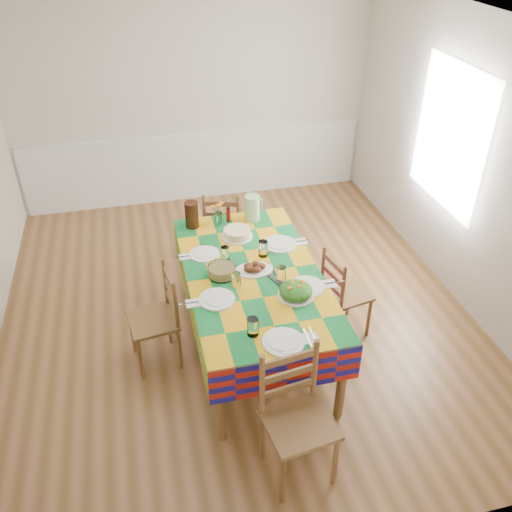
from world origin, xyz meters
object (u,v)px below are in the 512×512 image
(tea_pitcher, at_px, (192,215))
(chair_near, at_px, (296,418))
(chair_far, at_px, (224,230))
(meat_platter, at_px, (254,268))
(chair_left, at_px, (158,319))
(green_pitcher, at_px, (252,208))
(chair_right, at_px, (343,294))
(dining_table, at_px, (253,281))

(tea_pitcher, distance_m, chair_near, 2.27)
(tea_pitcher, xyz_separation_m, chair_far, (0.38, 0.44, -0.48))
(meat_platter, bearing_deg, chair_left, -178.84)
(tea_pitcher, bearing_deg, chair_left, -117.02)
(meat_platter, bearing_deg, chair_near, -90.94)
(meat_platter, bearing_deg, green_pitcher, 77.86)
(tea_pitcher, bearing_deg, green_pitcher, 0.03)
(chair_near, relative_size, chair_left, 1.10)
(chair_left, relative_size, chair_right, 1.05)
(green_pitcher, relative_size, chair_near, 0.25)
(chair_near, height_order, chair_right, chair_near)
(meat_platter, bearing_deg, dining_table, -123.51)
(green_pitcher, xyz_separation_m, chair_right, (0.64, -0.89, -0.50))
(dining_table, relative_size, green_pitcher, 8.26)
(chair_far, relative_size, chair_left, 1.00)
(tea_pitcher, xyz_separation_m, chair_left, (-0.45, -0.87, -0.48))
(dining_table, bearing_deg, chair_left, 179.59)
(green_pitcher, bearing_deg, chair_near, -95.37)
(dining_table, xyz_separation_m, green_pitcher, (0.20, 0.88, 0.22))
(meat_platter, relative_size, chair_right, 0.37)
(meat_platter, xyz_separation_m, green_pitcher, (0.18, 0.86, 0.10))
(dining_table, distance_m, chair_left, 0.88)
(chair_left, bearing_deg, chair_near, 24.23)
(chair_far, bearing_deg, meat_platter, 108.91)
(green_pitcher, xyz_separation_m, chair_left, (-1.04, -0.87, -0.48))
(chair_near, xyz_separation_m, chair_right, (0.85, 1.31, -0.07))
(meat_platter, height_order, chair_near, chair_near)
(tea_pitcher, relative_size, chair_left, 0.28)
(dining_table, relative_size, chair_right, 2.36)
(dining_table, distance_m, green_pitcher, 0.93)
(green_pitcher, relative_size, chair_right, 0.29)
(green_pitcher, xyz_separation_m, chair_near, (-0.21, -2.19, -0.43))
(chair_left, distance_m, chair_right, 1.68)
(meat_platter, height_order, chair_far, chair_far)
(meat_platter, height_order, chair_right, chair_right)
(meat_platter, bearing_deg, chair_far, 91.26)
(chair_near, bearing_deg, chair_right, 49.01)
(dining_table, relative_size, tea_pitcher, 8.10)
(meat_platter, distance_m, tea_pitcher, 0.95)
(chair_left, bearing_deg, dining_table, 81.68)
(chair_far, bearing_deg, dining_table, 108.22)
(green_pitcher, bearing_deg, chair_right, -54.23)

